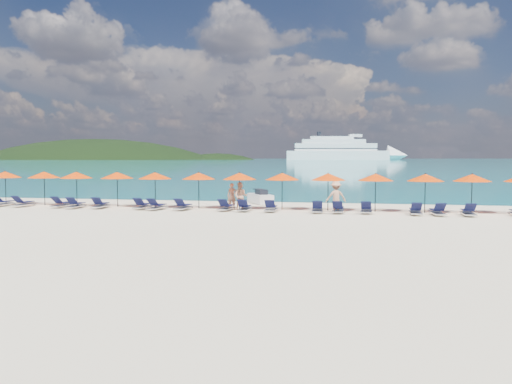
# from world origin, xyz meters

# --- Properties ---
(ground) EXTENTS (1400.00, 1400.00, 0.00)m
(ground) POSITION_xyz_m (0.00, 0.00, 0.00)
(ground) COLOR beige
(sea) EXTENTS (1600.00, 1300.00, 0.01)m
(sea) POSITION_xyz_m (0.00, 660.00, 0.01)
(sea) COLOR #1FA9B2
(sea) RESTS_ON ground
(headland_main) EXTENTS (374.00, 242.00, 126.50)m
(headland_main) POSITION_xyz_m (-300.00, 540.00, -38.00)
(headland_main) COLOR black
(headland_main) RESTS_ON ground
(headland_small) EXTENTS (162.00, 126.00, 85.50)m
(headland_small) POSITION_xyz_m (-150.00, 560.00, -35.00)
(headland_small) COLOR black
(headland_small) RESTS_ON ground
(cruise_ship) EXTENTS (132.39, 38.93, 36.41)m
(cruise_ship) POSITION_xyz_m (4.92, 525.66, 9.47)
(cruise_ship) COLOR white
(cruise_ship) RESTS_ON ground
(jetski) EXTENTS (2.20, 2.85, 0.96)m
(jetski) POSITION_xyz_m (-0.76, 8.82, 0.40)
(jetski) COLOR silver
(jetski) RESTS_ON ground
(beachgoer_a) EXTENTS (0.59, 0.40, 1.58)m
(beachgoer_a) POSITION_xyz_m (-1.88, 5.00, 0.79)
(beachgoer_a) COLOR tan
(beachgoer_a) RESTS_ON ground
(beachgoer_b) EXTENTS (0.85, 0.53, 1.67)m
(beachgoer_b) POSITION_xyz_m (-1.19, 4.37, 0.84)
(beachgoer_b) COLOR tan
(beachgoer_b) RESTS_ON ground
(beachgoer_c) EXTENTS (1.27, 0.82, 1.82)m
(beachgoer_c) POSITION_xyz_m (4.46, 4.12, 0.91)
(beachgoer_c) COLOR tan
(beachgoer_c) RESTS_ON ground
(umbrella_0) EXTENTS (2.10, 2.10, 2.28)m
(umbrella_0) POSITION_xyz_m (-17.36, 4.86, 2.02)
(umbrella_0) COLOR black
(umbrella_0) RESTS_ON ground
(umbrella_1) EXTENTS (2.10, 2.10, 2.28)m
(umbrella_1) POSITION_xyz_m (-14.61, 5.04, 2.02)
(umbrella_1) COLOR black
(umbrella_1) RESTS_ON ground
(umbrella_2) EXTENTS (2.10, 2.10, 2.28)m
(umbrella_2) POSITION_xyz_m (-12.16, 4.82, 2.02)
(umbrella_2) COLOR black
(umbrella_2) RESTS_ON ground
(umbrella_3) EXTENTS (2.10, 2.10, 2.28)m
(umbrella_3) POSITION_xyz_m (-9.39, 4.95, 2.02)
(umbrella_3) COLOR black
(umbrella_3) RESTS_ON ground
(umbrella_4) EXTENTS (2.10, 2.10, 2.28)m
(umbrella_4) POSITION_xyz_m (-6.77, 4.81, 2.02)
(umbrella_4) COLOR black
(umbrella_4) RESTS_ON ground
(umbrella_5) EXTENTS (2.10, 2.10, 2.28)m
(umbrella_5) POSITION_xyz_m (-3.94, 4.84, 2.02)
(umbrella_5) COLOR black
(umbrella_5) RESTS_ON ground
(umbrella_6) EXTENTS (2.10, 2.10, 2.28)m
(umbrella_6) POSITION_xyz_m (-1.38, 4.92, 2.02)
(umbrella_6) COLOR black
(umbrella_6) RESTS_ON ground
(umbrella_7) EXTENTS (2.10, 2.10, 2.28)m
(umbrella_7) POSITION_xyz_m (1.24, 4.96, 2.02)
(umbrella_7) COLOR black
(umbrella_7) RESTS_ON ground
(umbrella_8) EXTENTS (2.10, 2.10, 2.28)m
(umbrella_8) POSITION_xyz_m (3.98, 4.94, 2.02)
(umbrella_8) COLOR black
(umbrella_8) RESTS_ON ground
(umbrella_9) EXTENTS (2.10, 2.10, 2.28)m
(umbrella_9) POSITION_xyz_m (6.71, 4.94, 2.02)
(umbrella_9) COLOR black
(umbrella_9) RESTS_ON ground
(umbrella_10) EXTENTS (2.10, 2.10, 2.28)m
(umbrella_10) POSITION_xyz_m (9.46, 4.77, 2.02)
(umbrella_10) COLOR black
(umbrella_10) RESTS_ON ground
(umbrella_11) EXTENTS (2.10, 2.10, 2.28)m
(umbrella_11) POSITION_xyz_m (12.01, 4.98, 2.02)
(umbrella_11) COLOR black
(umbrella_11) RESTS_ON ground
(lounger_1) EXTENTS (0.69, 1.72, 0.66)m
(lounger_1) POSITION_xyz_m (-16.82, 3.87, 0.24)
(lounger_1) COLOR silver
(lounger_1) RESTS_ON ground
(lounger_2) EXTENTS (0.69, 1.73, 0.66)m
(lounger_2) POSITION_xyz_m (-15.31, 3.76, 0.24)
(lounger_2) COLOR silver
(lounger_2) RESTS_ON ground
(lounger_3) EXTENTS (0.72, 1.73, 0.66)m
(lounger_3) POSITION_xyz_m (-12.60, 3.78, 0.24)
(lounger_3) COLOR silver
(lounger_3) RESTS_ON ground
(lounger_4) EXTENTS (0.72, 1.73, 0.66)m
(lounger_4) POSITION_xyz_m (-11.47, 3.49, 0.24)
(lounger_4) COLOR silver
(lounger_4) RESTS_ON ground
(lounger_5) EXTENTS (0.76, 1.75, 0.66)m
(lounger_5) POSITION_xyz_m (-9.95, 3.73, 0.24)
(lounger_5) COLOR silver
(lounger_5) RESTS_ON ground
(lounger_6) EXTENTS (0.63, 1.71, 0.66)m
(lounger_6) POSITION_xyz_m (-7.19, 3.73, 0.24)
(lounger_6) COLOR silver
(lounger_6) RESTS_ON ground
(lounger_7) EXTENTS (0.78, 1.75, 0.66)m
(lounger_7) POSITION_xyz_m (-6.18, 3.50, 0.24)
(lounger_7) COLOR silver
(lounger_7) RESTS_ON ground
(lounger_8) EXTENTS (0.77, 1.75, 0.66)m
(lounger_8) POSITION_xyz_m (-4.58, 3.70, 0.24)
(lounger_8) COLOR silver
(lounger_8) RESTS_ON ground
(lounger_9) EXTENTS (0.77, 1.75, 0.66)m
(lounger_9) POSITION_xyz_m (-1.94, 3.79, 0.24)
(lounger_9) COLOR silver
(lounger_9) RESTS_ON ground
(lounger_10) EXTENTS (0.65, 1.71, 0.66)m
(lounger_10) POSITION_xyz_m (-0.81, 3.67, 0.24)
(lounger_10) COLOR silver
(lounger_10) RESTS_ON ground
(lounger_11) EXTENTS (0.65, 1.71, 0.66)m
(lounger_11) POSITION_xyz_m (0.76, 3.69, 0.24)
(lounger_11) COLOR silver
(lounger_11) RESTS_ON ground
(lounger_12) EXTENTS (0.71, 1.73, 0.66)m
(lounger_12) POSITION_xyz_m (3.44, 3.69, 0.24)
(lounger_12) COLOR silver
(lounger_12) RESTS_ON ground
(lounger_13) EXTENTS (0.71, 1.73, 0.66)m
(lounger_13) POSITION_xyz_m (4.60, 3.72, 0.24)
(lounger_13) COLOR silver
(lounger_13) RESTS_ON ground
(lounger_14) EXTENTS (0.75, 1.74, 0.66)m
(lounger_14) POSITION_xyz_m (6.17, 3.84, 0.24)
(lounger_14) COLOR silver
(lounger_14) RESTS_ON ground
(lounger_15) EXTENTS (0.69, 1.72, 0.66)m
(lounger_15) POSITION_xyz_m (8.81, 3.60, 0.24)
(lounger_15) COLOR silver
(lounger_15) RESTS_ON ground
(lounger_16) EXTENTS (0.72, 1.73, 0.66)m
(lounger_16) POSITION_xyz_m (9.95, 3.53, 0.24)
(lounger_16) COLOR silver
(lounger_16) RESTS_ON ground
(lounger_17) EXTENTS (0.69, 1.72, 0.66)m
(lounger_17) POSITION_xyz_m (11.54, 3.60, 0.24)
(lounger_17) COLOR silver
(lounger_17) RESTS_ON ground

